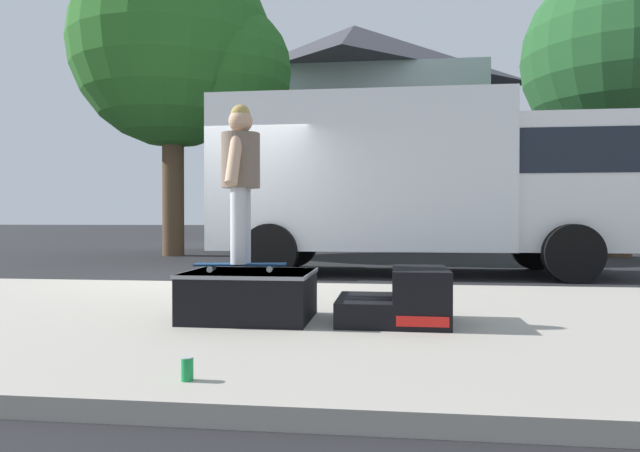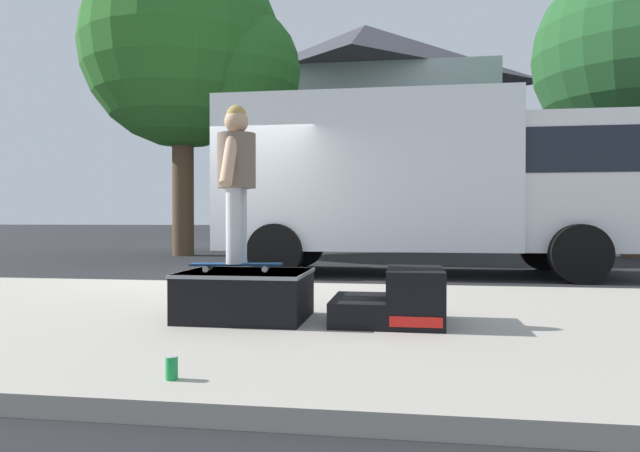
% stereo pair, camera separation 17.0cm
% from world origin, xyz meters
% --- Properties ---
extents(ground_plane, '(140.00, 140.00, 0.00)m').
position_xyz_m(ground_plane, '(0.00, 0.00, 0.00)').
color(ground_plane, black).
extents(sidewalk_slab, '(50.00, 5.00, 0.12)m').
position_xyz_m(sidewalk_slab, '(0.00, -3.00, 0.06)').
color(sidewalk_slab, '#A8A093').
rests_on(sidewalk_slab, ground).
extents(skate_box, '(1.08, 0.86, 0.41)m').
position_xyz_m(skate_box, '(1.36, -3.29, 0.34)').
color(skate_box, black).
rests_on(skate_box, sidewalk_slab).
extents(kicker_ramp, '(0.91, 0.79, 0.46)m').
position_xyz_m(kicker_ramp, '(2.66, -3.29, 0.31)').
color(kicker_ramp, black).
rests_on(kicker_ramp, sidewalk_slab).
extents(skateboard, '(0.80, 0.32, 0.07)m').
position_xyz_m(skateboard, '(1.28, -3.31, 0.59)').
color(skateboard, navy).
rests_on(skateboard, skate_box).
extents(skater_kid, '(0.33, 0.70, 1.36)m').
position_xyz_m(skater_kid, '(1.28, -3.31, 1.40)').
color(skater_kid, silver).
rests_on(skater_kid, skateboard).
extents(soda_can, '(0.07, 0.07, 0.13)m').
position_xyz_m(soda_can, '(1.48, -5.15, 0.18)').
color(soda_can, '#198C3F').
rests_on(soda_can, sidewalk_slab).
extents(box_truck, '(6.91, 2.63, 3.05)m').
position_xyz_m(box_truck, '(2.98, 2.20, 1.70)').
color(box_truck, white).
rests_on(box_truck, ground).
extents(street_tree_main, '(5.74, 5.21, 8.06)m').
position_xyz_m(street_tree_main, '(-2.81, 6.37, 5.29)').
color(street_tree_main, brown).
rests_on(street_tree_main, ground).
extents(house_behind, '(9.54, 8.23, 8.40)m').
position_xyz_m(house_behind, '(1.13, 13.96, 4.24)').
color(house_behind, silver).
rests_on(house_behind, ground).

